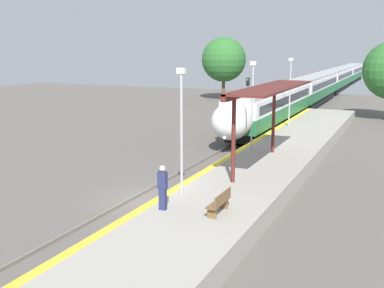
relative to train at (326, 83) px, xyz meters
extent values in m
plane|color=#56514C|center=(0.00, -53.34, -2.14)|extent=(120.00, 120.00, 0.00)
cube|color=slate|center=(-0.72, -53.34, -2.07)|extent=(0.08, 90.00, 0.15)
cube|color=slate|center=(0.72, -53.34, -2.07)|extent=(0.08, 90.00, 0.15)
cube|color=black|center=(0.00, -29.91, -1.52)|extent=(2.52, 18.51, 0.81)
cube|color=#196633|center=(0.00, -29.91, -0.69)|extent=(2.86, 20.12, 0.84)
cube|color=#196633|center=(0.00, -29.91, -0.12)|extent=(2.88, 20.12, 0.29)
cube|color=silver|center=(0.00, -29.91, 0.66)|extent=(2.86, 20.12, 1.27)
cube|color=black|center=(0.00, -29.91, 0.59)|extent=(2.89, 18.51, 0.70)
cube|color=#9E9EA3|center=(0.00, -29.91, 1.45)|extent=(2.58, 20.12, 0.30)
cylinder|color=black|center=(-0.72, -37.25, -1.69)|extent=(0.12, 0.92, 0.92)
cylinder|color=black|center=(0.72, -37.25, -1.69)|extent=(0.12, 0.92, 0.92)
cylinder|color=black|center=(-0.72, -35.05, -1.69)|extent=(0.12, 0.92, 0.92)
cylinder|color=black|center=(0.72, -35.05, -1.69)|extent=(0.12, 0.92, 0.92)
cylinder|color=black|center=(-0.72, -24.78, -1.69)|extent=(0.12, 0.92, 0.92)
cylinder|color=black|center=(0.72, -24.78, -1.69)|extent=(0.12, 0.92, 0.92)
cylinder|color=black|center=(-0.72, -22.58, -1.69)|extent=(0.12, 0.92, 0.92)
cylinder|color=black|center=(0.72, -22.58, -1.69)|extent=(0.12, 0.92, 0.92)
ellipsoid|color=silver|center=(0.00, -41.20, 0.09)|extent=(2.75, 3.69, 2.65)
ellipsoid|color=black|center=(0.00, -41.67, 0.53)|extent=(2.00, 2.15, 1.35)
sphere|color=#F9F4CC|center=(0.00, -42.59, -0.86)|extent=(0.24, 0.24, 0.24)
cube|color=black|center=(0.00, -9.00, -1.52)|extent=(2.52, 18.51, 0.81)
cube|color=#196633|center=(0.00, -9.00, -0.69)|extent=(2.86, 20.12, 0.84)
cube|color=#196633|center=(0.00, -9.00, -0.12)|extent=(2.88, 20.12, 0.29)
cube|color=silver|center=(0.00, -9.00, 0.66)|extent=(2.86, 20.12, 1.27)
cube|color=black|center=(0.00, -9.00, 0.59)|extent=(2.89, 18.51, 0.70)
cube|color=#9E9EA3|center=(0.00, -9.00, 1.45)|extent=(2.58, 20.12, 0.30)
cylinder|color=black|center=(-0.72, -16.33, -1.69)|extent=(0.12, 0.92, 0.92)
cylinder|color=black|center=(0.72, -16.33, -1.69)|extent=(0.12, 0.92, 0.92)
cylinder|color=black|center=(-0.72, -14.13, -1.69)|extent=(0.12, 0.92, 0.92)
cylinder|color=black|center=(0.72, -14.13, -1.69)|extent=(0.12, 0.92, 0.92)
cylinder|color=black|center=(-0.72, -3.86, -1.69)|extent=(0.12, 0.92, 0.92)
cylinder|color=black|center=(0.72, -3.86, -1.69)|extent=(0.12, 0.92, 0.92)
cylinder|color=black|center=(-0.72, -1.66, -1.69)|extent=(0.12, 0.92, 0.92)
cylinder|color=black|center=(0.72, -1.66, -1.69)|extent=(0.12, 0.92, 0.92)
cube|color=black|center=(0.00, 11.92, -1.52)|extent=(2.52, 18.51, 0.81)
cube|color=#196633|center=(0.00, 11.92, -0.69)|extent=(2.86, 20.12, 0.84)
cube|color=#196633|center=(0.00, 11.92, -0.12)|extent=(2.88, 20.12, 0.29)
cube|color=silver|center=(0.00, 11.92, 0.66)|extent=(2.86, 20.12, 1.27)
cube|color=black|center=(0.00, 11.92, 0.59)|extent=(2.89, 18.51, 0.70)
cube|color=#9E9EA3|center=(0.00, 11.92, 1.45)|extent=(2.58, 20.12, 0.30)
cylinder|color=black|center=(-0.72, 4.59, -1.69)|extent=(0.12, 0.92, 0.92)
cylinder|color=black|center=(0.72, 4.59, -1.69)|extent=(0.12, 0.92, 0.92)
cylinder|color=black|center=(-0.72, 6.79, -1.69)|extent=(0.12, 0.92, 0.92)
cylinder|color=black|center=(0.72, 6.79, -1.69)|extent=(0.12, 0.92, 0.92)
cylinder|color=black|center=(-0.72, 17.06, -1.69)|extent=(0.12, 0.92, 0.92)
cylinder|color=black|center=(0.72, 17.06, -1.69)|extent=(0.12, 0.92, 0.92)
cylinder|color=black|center=(-0.72, 19.26, -1.69)|extent=(0.12, 0.92, 0.92)
cylinder|color=black|center=(0.72, 19.26, -1.69)|extent=(0.12, 0.92, 0.92)
cube|color=black|center=(0.00, 32.84, -1.52)|extent=(2.52, 18.51, 0.81)
cube|color=#196633|center=(0.00, 32.84, -0.69)|extent=(2.86, 20.12, 0.84)
cube|color=#196633|center=(0.00, 32.84, -0.12)|extent=(2.88, 20.12, 0.29)
cube|color=silver|center=(0.00, 32.84, 0.66)|extent=(2.86, 20.12, 1.27)
cube|color=black|center=(0.00, 32.84, 0.59)|extent=(2.89, 18.51, 0.70)
cube|color=#9E9EA3|center=(0.00, 32.84, 1.45)|extent=(2.58, 20.12, 0.30)
cylinder|color=black|center=(-0.72, 25.51, -1.69)|extent=(0.12, 0.92, 0.92)
cylinder|color=black|center=(0.72, 25.51, -1.69)|extent=(0.12, 0.92, 0.92)
cylinder|color=black|center=(-0.72, 27.71, -1.69)|extent=(0.12, 0.92, 0.92)
cylinder|color=black|center=(0.72, 27.71, -1.69)|extent=(0.12, 0.92, 0.92)
cylinder|color=black|center=(-0.72, 37.98, -1.69)|extent=(0.12, 0.92, 0.92)
cylinder|color=black|center=(0.72, 37.98, -1.69)|extent=(0.12, 0.92, 0.92)
cylinder|color=black|center=(-0.72, 40.18, -1.69)|extent=(0.12, 0.92, 0.92)
cylinder|color=black|center=(0.72, 40.18, -1.69)|extent=(0.12, 0.92, 0.92)
cube|color=gray|center=(3.97, -53.34, -1.67)|extent=(4.81, 64.00, 0.95)
cube|color=yellow|center=(1.76, -53.34, -1.19)|extent=(0.40, 64.00, 0.01)
cube|color=brown|center=(4.77, -56.73, -0.99)|extent=(0.36, 0.06, 0.42)
cube|color=brown|center=(4.77, -55.45, -0.99)|extent=(0.36, 0.06, 0.42)
cube|color=brown|center=(4.77, -56.09, -0.76)|extent=(0.44, 1.70, 0.03)
cube|color=brown|center=(4.97, -56.09, -0.53)|extent=(0.04, 1.70, 0.44)
cube|color=navy|center=(2.58, -56.58, -0.75)|extent=(0.28, 0.20, 0.89)
cube|color=navy|center=(2.58, -56.58, 0.04)|extent=(0.36, 0.22, 0.70)
sphere|color=beige|center=(2.58, -56.58, 0.51)|extent=(0.24, 0.24, 0.24)
cylinder|color=#59595E|center=(-2.11, -30.96, -0.17)|extent=(0.14, 0.14, 3.94)
cube|color=black|center=(-2.11, -30.96, 2.15)|extent=(0.28, 0.20, 0.70)
sphere|color=#1ED833|center=(-2.11, -31.07, 2.32)|extent=(0.14, 0.14, 0.14)
sphere|color=#330A0A|center=(-2.11, -31.07, 1.98)|extent=(0.14, 0.14, 0.14)
cylinder|color=#9E9EA3|center=(2.38, -54.36, 1.47)|extent=(0.12, 0.12, 5.33)
cube|color=silver|center=(2.38, -54.36, 4.25)|extent=(0.36, 0.20, 0.24)
cylinder|color=#9E9EA3|center=(2.38, -44.05, 1.47)|extent=(0.12, 0.12, 5.33)
cube|color=silver|center=(2.38, -44.05, 4.25)|extent=(0.36, 0.20, 0.24)
cylinder|color=#9E9EA3|center=(2.38, -33.74, 1.47)|extent=(0.12, 0.12, 5.33)
cube|color=silver|center=(2.38, -33.74, 4.25)|extent=(0.36, 0.20, 0.24)
cylinder|color=#511E19|center=(3.80, -51.60, 0.86)|extent=(0.20, 0.20, 4.11)
cylinder|color=#511E19|center=(3.80, -44.21, 0.86)|extent=(0.20, 0.20, 4.11)
cube|color=#511E19|center=(3.80, -47.90, 3.02)|extent=(0.24, 10.39, 0.36)
cube|color=#511E19|center=(4.70, -47.90, 3.14)|extent=(2.00, 10.39, 0.10)
cylinder|color=brown|center=(-12.56, -9.35, -0.55)|extent=(0.44, 0.44, 3.20)
sphere|color=#286028|center=(-12.56, -9.35, 3.51)|extent=(6.15, 6.15, 6.15)
camera|label=1|loc=(11.24, -72.93, 5.24)|focal=45.00mm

